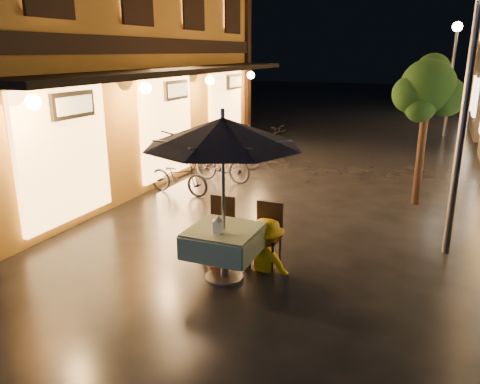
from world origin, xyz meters
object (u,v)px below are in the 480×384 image
at_px(streetlamp_near, 470,70).
at_px(person_yellow, 267,220).
at_px(table_lantern, 218,223).
at_px(patio_umbrella, 223,132).
at_px(person_orange, 218,219).
at_px(cafe_table, 224,241).
at_px(bicycle_0, 179,176).

height_order(streetlamp_near, person_yellow, streetlamp_near).
distance_m(table_lantern, person_yellow, 0.88).
distance_m(patio_umbrella, person_yellow, 1.55).
distance_m(table_lantern, person_orange, 0.79).
relative_size(patio_umbrella, person_orange, 1.75).
distance_m(streetlamp_near, cafe_table, 4.41).
bearing_deg(patio_umbrella, streetlamp_near, 36.87).
bearing_deg(person_yellow, streetlamp_near, -140.00).
bearing_deg(person_orange, person_yellow, -174.40).
bearing_deg(person_yellow, table_lantern, 66.21).
relative_size(person_orange, bicycle_0, 0.89).
height_order(patio_umbrella, person_yellow, patio_umbrella).
height_order(patio_umbrella, bicycle_0, patio_umbrella).
relative_size(streetlamp_near, person_orange, 3.01).
xyz_separation_m(cafe_table, person_yellow, (0.44, 0.57, 0.18)).
bearing_deg(person_yellow, person_orange, 11.59).
relative_size(table_lantern, person_orange, 0.18).
bearing_deg(person_orange, patio_umbrella, 124.00).
relative_size(table_lantern, person_yellow, 0.16).
bearing_deg(streetlamp_near, person_orange, -152.30).
bearing_deg(cafe_table, streetlamp_near, 36.87).
bearing_deg(cafe_table, table_lantern, -90.00).
bearing_deg(streetlamp_near, bicycle_0, 167.98).
xyz_separation_m(streetlamp_near, person_yellow, (-2.55, -1.68, -2.15)).
relative_size(cafe_table, patio_umbrella, 0.40).
distance_m(person_orange, bicycle_0, 3.82).
height_order(streetlamp_near, cafe_table, streetlamp_near).
xyz_separation_m(cafe_table, person_orange, (-0.33, 0.50, 0.11)).
relative_size(cafe_table, table_lantern, 3.96).
relative_size(streetlamp_near, patio_umbrella, 1.72).
bearing_deg(streetlamp_near, cafe_table, -143.13).
distance_m(person_yellow, bicycle_0, 4.30).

